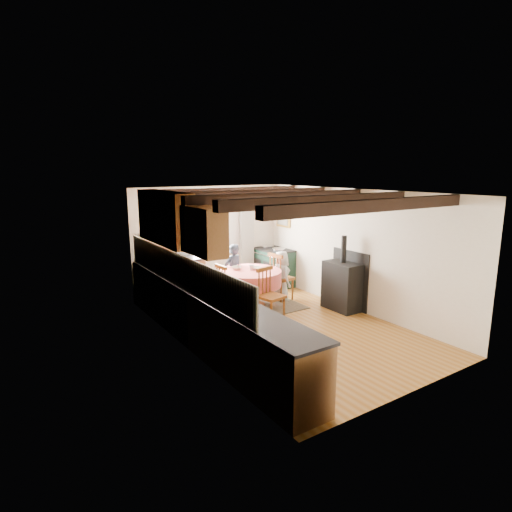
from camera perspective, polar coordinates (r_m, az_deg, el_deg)
floor at (r=7.68m, az=3.32°, el=-9.46°), size 3.60×5.50×0.00m
ceiling at (r=7.17m, az=3.55°, el=8.72°), size 3.60×5.50×0.00m
wall_back at (r=9.64m, az=-6.39°, el=2.27°), size 3.60×0.00×2.40m
wall_front at (r=5.46m, az=21.04°, el=-5.86°), size 3.60×0.00×2.40m
wall_left at (r=6.45m, az=-9.52°, el=-2.57°), size 0.00×5.50×2.40m
wall_right at (r=8.51m, az=13.20°, el=0.77°), size 0.00×5.50×2.40m
beam_a at (r=5.71m, az=15.74°, el=6.62°), size 3.60×0.16×0.16m
beam_b at (r=6.40m, az=8.95°, el=7.43°), size 3.60×0.16×0.16m
beam_c at (r=7.18m, az=3.54°, el=8.00°), size 3.60×0.16×0.16m
beam_d at (r=8.00m, az=-0.80°, el=8.41°), size 3.60×0.16×0.16m
beam_e at (r=8.85m, az=-4.32°, el=8.71°), size 3.60×0.16×0.16m
splash_left at (r=6.72m, az=-10.40°, el=-2.01°), size 0.02×4.50×0.55m
splash_back at (r=9.22m, az=-11.88°, el=1.66°), size 1.40×0.02×0.55m
base_cabinet_left at (r=6.79m, az=-6.96°, el=-8.47°), size 0.60×5.30×0.88m
base_cabinet_back at (r=9.11m, az=-11.32°, el=-3.34°), size 1.30×0.60×0.88m
worktop_left at (r=6.65m, az=-6.91°, el=-4.72°), size 0.64×5.30×0.04m
worktop_back at (r=8.98m, az=-11.38°, el=-0.54°), size 1.30×0.64×0.04m
wall_cabinet_glass at (r=7.47m, az=-12.27°, el=5.13°), size 0.34×1.80×0.90m
wall_cabinet_solid at (r=6.11m, az=-7.14°, el=3.41°), size 0.34×0.90×0.70m
window_frame at (r=9.61m, az=-5.87°, el=4.67°), size 1.34×0.03×1.54m
window_pane at (r=9.61m, az=-5.88°, el=4.67°), size 1.20×0.01×1.40m
curtain_left at (r=9.25m, az=-10.23°, el=1.13°), size 0.35×0.10×2.10m
curtain_right at (r=10.03m, az=-1.27°, el=2.13°), size 0.35×0.10×2.10m
curtain_rod at (r=9.48m, az=-5.70°, el=8.22°), size 2.00×0.03×0.03m
wall_picture at (r=10.12m, az=3.73°, el=5.63°), size 0.04×0.50×0.60m
wall_plate at (r=10.06m, az=-1.01°, el=5.61°), size 0.30×0.02×0.30m
rug at (r=8.68m, az=-0.79°, el=-6.85°), size 1.94×1.51×0.01m
dining_table at (r=8.57m, az=-0.80°, el=-4.47°), size 1.27×1.27×0.76m
chair_near at (r=7.79m, az=2.10°, el=-5.26°), size 0.51×0.53×1.00m
chair_left at (r=8.20m, az=-5.72°, el=-4.60°), size 0.45×0.43×0.95m
chair_right at (r=9.03m, az=3.44°, el=-2.76°), size 0.52×0.50×1.03m
aga_range at (r=10.14m, az=2.33°, el=-1.46°), size 0.64×0.99×0.92m
cast_iron_stove at (r=8.50m, az=11.67°, el=-2.28°), size 0.45×0.75×1.50m
child_far at (r=8.97m, az=-3.12°, el=-2.22°), size 0.49×0.37×1.22m
child_right at (r=8.96m, az=3.46°, el=-2.72°), size 0.42×0.57×1.08m
bowl_a at (r=8.55m, az=-0.10°, el=-1.67°), size 0.31×0.31×0.05m
bowl_b at (r=8.57m, az=-2.64°, el=-1.64°), size 0.27×0.27×0.06m
cup at (r=8.51m, az=-0.59°, el=-1.57°), size 0.14×0.14×0.10m
canister_tall at (r=8.80m, az=-12.95°, el=0.11°), size 0.15×0.15×0.25m
canister_wide at (r=9.08m, az=-11.00°, el=0.32°), size 0.16×0.16×0.18m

